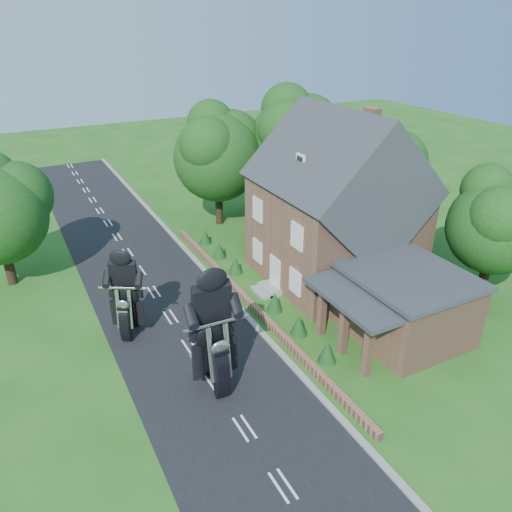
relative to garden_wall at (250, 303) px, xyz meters
name	(u,v)px	position (x,y,z in m)	size (l,w,h in m)	color
ground	(214,383)	(-4.30, -5.00, -0.20)	(120.00, 120.00, 0.00)	#225618
road	(214,383)	(-4.30, -5.00, -0.19)	(7.00, 80.00, 0.02)	black
kerb	(286,358)	(-0.65, -5.00, -0.14)	(0.30, 80.00, 0.12)	gray
garden_wall	(250,303)	(0.00, 0.00, 0.00)	(0.30, 22.00, 0.40)	#9B684F
house	(336,209)	(6.19, 1.00, 4.14)	(9.54, 8.64, 10.24)	#9B684F
annex	(403,303)	(5.57, -5.80, 1.57)	(7.05, 5.94, 3.44)	#9B684F
tree_annex_side	(500,218)	(12.83, -4.90, 4.49)	(5.64, 5.20, 7.48)	black
tree_house_right	(389,170)	(12.35, 3.62, 4.99)	(6.51, 6.00, 8.40)	black
tree_behind_house	(299,136)	(9.88, 11.14, 6.03)	(7.81, 7.20, 10.08)	black
tree_behind_left	(222,149)	(3.86, 12.13, 5.53)	(6.94, 6.40, 9.16)	black
tree_far_road	(2,206)	(-11.16, 9.11, 4.64)	(6.08, 5.60, 7.84)	black
shrub_a	(327,352)	(1.00, -6.00, 0.35)	(0.90, 0.90, 1.10)	#123A16
shrub_b	(299,325)	(1.00, -3.50, 0.35)	(0.90, 0.90, 1.10)	#123A16
shrub_c	(275,302)	(1.00, -1.00, 0.35)	(0.90, 0.90, 1.10)	#123A16
shrub_d	(235,265)	(1.00, 4.00, 0.35)	(0.90, 0.90, 1.10)	#123A16
shrub_e	(219,250)	(1.00, 6.50, 0.35)	(0.90, 0.90, 1.10)	#123A16
shrub_f	(205,236)	(1.00, 9.00, 0.35)	(0.90, 0.90, 1.10)	#123A16
motorcycle_lead	(214,369)	(-4.34, -5.15, 0.68)	(0.48, 1.90, 1.77)	black
motorcycle_follow	(130,322)	(-6.57, 0.46, 0.52)	(0.39, 1.54, 1.44)	black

